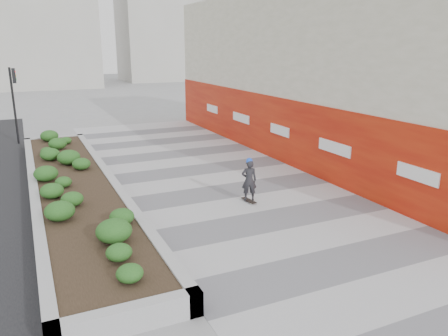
# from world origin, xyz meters

# --- Properties ---
(ground) EXTENTS (160.00, 160.00, 0.00)m
(ground) POSITION_xyz_m (0.00, 0.00, 0.00)
(ground) COLOR gray
(ground) RESTS_ON ground
(walkway) EXTENTS (8.00, 36.00, 0.01)m
(walkway) POSITION_xyz_m (0.00, 3.00, 0.01)
(walkway) COLOR #A8A8AD
(walkway) RESTS_ON ground
(building) EXTENTS (6.04, 24.08, 8.00)m
(building) POSITION_xyz_m (6.98, 8.98, 3.98)
(building) COLOR beige
(building) RESTS_ON ground
(planter) EXTENTS (3.00, 18.00, 0.90)m
(planter) POSITION_xyz_m (-5.50, 7.00, 0.42)
(planter) COLOR #9E9EA0
(planter) RESTS_ON ground
(traffic_signal_near) EXTENTS (0.33, 0.28, 4.20)m
(traffic_signal_near) POSITION_xyz_m (-7.23, 17.50, 2.76)
(traffic_signal_near) COLOR black
(traffic_signal_near) RESTS_ON ground
(distant_bldg_north_l) EXTENTS (16.00, 12.00, 20.00)m
(distant_bldg_north_l) POSITION_xyz_m (-5.00, 55.00, 10.00)
(distant_bldg_north_l) COLOR #ADAAA3
(distant_bldg_north_l) RESTS_ON ground
(distant_bldg_north_r) EXTENTS (14.00, 10.00, 24.00)m
(distant_bldg_north_r) POSITION_xyz_m (15.00, 60.00, 12.00)
(distant_bldg_north_r) COLOR #ADAAA3
(distant_bldg_north_r) RESTS_ON ground
(manhole_cover) EXTENTS (0.44, 0.44, 0.01)m
(manhole_cover) POSITION_xyz_m (0.50, 3.00, 0.00)
(manhole_cover) COLOR #595654
(manhole_cover) RESTS_ON ground
(skateboarder) EXTENTS (0.62, 0.74, 1.60)m
(skateboarder) POSITION_xyz_m (-0.01, 3.59, 0.81)
(skateboarder) COLOR beige
(skateboarder) RESTS_ON ground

